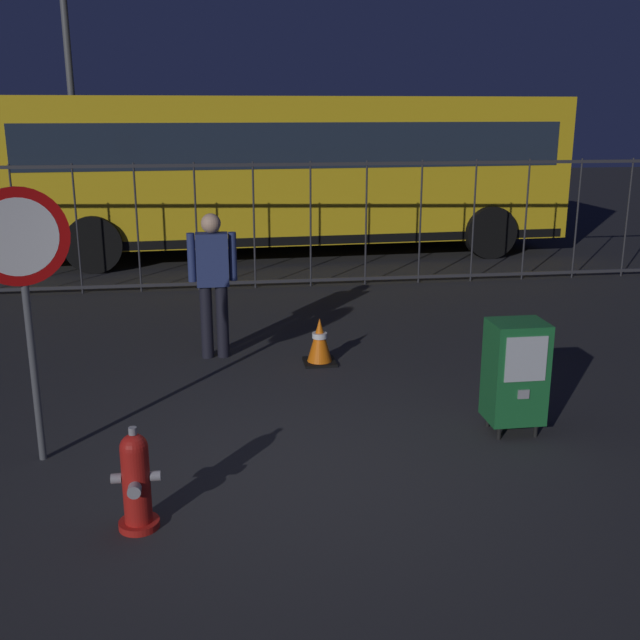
% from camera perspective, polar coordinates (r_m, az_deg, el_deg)
% --- Properties ---
extents(ground_plane, '(60.00, 60.00, 0.00)m').
position_cam_1_polar(ground_plane, '(6.19, -1.20, -11.16)').
color(ground_plane, '#262628').
extents(fire_hydrant, '(0.33, 0.32, 0.75)m').
position_cam_1_polar(fire_hydrant, '(5.40, -13.65, -11.70)').
color(fire_hydrant, red).
rests_on(fire_hydrant, ground_plane).
extents(newspaper_box_primary, '(0.48, 0.42, 1.02)m').
position_cam_1_polar(newspaper_box_primary, '(6.86, 14.47, -3.76)').
color(newspaper_box_primary, black).
rests_on(newspaper_box_primary, ground_plane).
extents(stop_sign, '(0.71, 0.31, 2.23)m').
position_cam_1_polar(stop_sign, '(6.26, -21.45, 3.58)').
color(stop_sign, '#4C4F54').
rests_on(stop_sign, ground_plane).
extents(pedestrian, '(0.55, 0.22, 1.67)m').
position_cam_1_polar(pedestrian, '(8.67, -8.05, 3.20)').
color(pedestrian, black).
rests_on(pedestrian, ground_plane).
extents(traffic_cone, '(0.36, 0.36, 0.53)m').
position_cam_1_polar(traffic_cone, '(8.54, -0.03, -1.62)').
color(traffic_cone, black).
rests_on(traffic_cone, ground_plane).
extents(fence_barrier, '(18.03, 0.04, 2.00)m').
position_cam_1_polar(fence_barrier, '(12.08, -4.98, 7.12)').
color(fence_barrier, '#2D2D33').
rests_on(fence_barrier, ground_plane).
extents(bus_near, '(10.60, 3.15, 3.00)m').
position_cam_1_polar(bus_near, '(15.05, -2.25, 11.49)').
color(bus_near, gold).
rests_on(bus_near, ground_plane).
extents(bus_far, '(10.75, 4.02, 3.00)m').
position_cam_1_polar(bus_far, '(19.37, -4.52, 12.37)').
color(bus_far, '#19519E').
rests_on(bus_far, ground_plane).
extents(street_light_near_left, '(0.32, 0.32, 7.16)m').
position_cam_1_polar(street_light_near_left, '(16.60, -18.52, 19.55)').
color(street_light_near_left, '#4C4F54').
rests_on(street_light_near_left, ground_plane).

